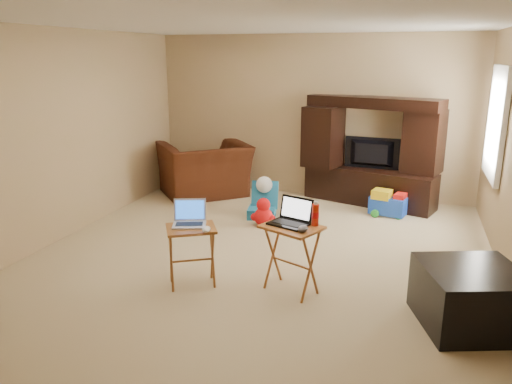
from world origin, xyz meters
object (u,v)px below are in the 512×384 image
(water_bottle, at_px, (315,215))
(television, at_px, (371,154))
(entertainment_center, at_px, (371,151))
(ottoman, at_px, (470,297))
(tray_table_left, at_px, (192,256))
(tray_table_right, at_px, (291,259))
(mouse_left, at_px, (206,229))
(laptop_left, at_px, (189,214))
(recliner, at_px, (205,169))
(laptop_right, at_px, (288,212))
(plush_toy, at_px, (263,212))
(push_toy, at_px, (388,203))
(child_rocker, at_px, (262,200))
(mouse_right, at_px, (303,229))

(water_bottle, bearing_deg, television, 85.75)
(entertainment_center, xyz_separation_m, ottoman, (1.13, -3.37, -0.55))
(tray_table_left, bearing_deg, ottoman, -30.28)
(tray_table_right, bearing_deg, tray_table_left, -146.00)
(mouse_left, bearing_deg, laptop_left, 155.56)
(entertainment_center, height_order, recliner, entertainment_center)
(laptop_right, distance_m, water_bottle, 0.25)
(plush_toy, relative_size, tray_table_left, 0.64)
(entertainment_center, relative_size, recliner, 1.51)
(water_bottle, bearing_deg, push_toy, 78.17)
(laptop_left, xyz_separation_m, laptop_right, (0.94, 0.15, 0.06))
(push_toy, bearing_deg, television, 134.68)
(recliner, height_order, push_toy, recliner)
(plush_toy, relative_size, water_bottle, 1.89)
(plush_toy, bearing_deg, water_bottle, -59.00)
(plush_toy, bearing_deg, television, 50.25)
(entertainment_center, distance_m, water_bottle, 3.14)
(tray_table_right, height_order, laptop_left, laptop_left)
(child_rocker, height_order, plush_toy, child_rocker)
(television, bearing_deg, push_toy, 126.42)
(recliner, xyz_separation_m, laptop_right, (2.08, -2.87, 0.36))
(child_rocker, xyz_separation_m, plush_toy, (0.12, -0.33, -0.05))
(laptop_right, bearing_deg, laptop_left, -151.78)
(mouse_left, relative_size, water_bottle, 0.60)
(tray_table_right, bearing_deg, entertainment_center, 106.74)
(child_rocker, relative_size, mouse_right, 3.69)
(ottoman, bearing_deg, television, 108.56)
(mouse_left, bearing_deg, ottoman, 1.87)
(entertainment_center, relative_size, water_bottle, 9.64)
(tray_table_right, bearing_deg, recliner, 150.64)
(recliner, relative_size, mouse_right, 9.66)
(plush_toy, bearing_deg, mouse_right, -63.52)
(entertainment_center, height_order, mouse_left, entertainment_center)
(laptop_right, bearing_deg, mouse_left, -141.69)
(entertainment_center, distance_m, laptop_left, 3.63)
(tray_table_right, bearing_deg, plush_toy, 139.00)
(plush_toy, distance_m, laptop_right, 1.96)
(laptop_right, bearing_deg, mouse_right, -20.35)
(tray_table_right, distance_m, laptop_left, 1.06)
(entertainment_center, height_order, laptop_right, entertainment_center)
(ottoman, height_order, laptop_left, laptop_left)
(push_toy, bearing_deg, recliner, -170.41)
(tray_table_left, xyz_separation_m, water_bottle, (1.15, 0.24, 0.46))
(television, height_order, mouse_right, television)
(push_toy, bearing_deg, child_rocker, -145.90)
(tray_table_right, relative_size, laptop_right, 1.91)
(push_toy, xyz_separation_m, mouse_left, (-1.51, -2.91, 0.44))
(tray_table_left, xyz_separation_m, laptop_left, (-0.03, 0.03, 0.42))
(ottoman, relative_size, water_bottle, 3.85)
(tray_table_right, relative_size, laptop_left, 2.11)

